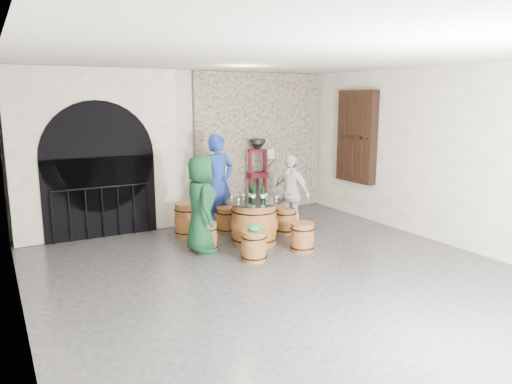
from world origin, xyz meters
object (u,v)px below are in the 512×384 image
barrel_stool_left (206,237)px  barrel_stool_right (286,221)px  side_barrel (187,220)px  barrel_stool_far (227,220)px  corking_press (258,172)px  person_green (201,204)px  person_white (290,194)px  barrel_table (254,223)px  person_blue (219,183)px  barrel_stool_near_right (303,237)px  wine_bottle_center (263,194)px  wine_bottle_right (251,193)px  barrel_stool_near_left (254,246)px  wine_bottle_left (253,194)px

barrel_stool_left → barrel_stool_right: same height
side_barrel → barrel_stool_far: bearing=-7.9°
side_barrel → corking_press: (2.04, 0.86, 0.67)m
person_green → person_white: size_ratio=1.09×
barrel_table → barrel_stool_right: barrel_table is taller
barrel_stool_right → person_white: 0.54m
barrel_stool_left → person_white: (1.96, 0.32, 0.52)m
barrel_table → barrel_stool_right: (0.89, 0.32, -0.15)m
barrel_stool_left → person_blue: size_ratio=0.26×
barrel_stool_near_right → person_green: 1.85m
barrel_stool_left → wine_bottle_center: wine_bottle_center is taller
barrel_stool_right → person_green: bearing=-172.1°
barrel_stool_right → wine_bottle_right: 1.16m
barrel_stool_near_left → corking_press: bearing=59.7°
side_barrel → barrel_stool_left: bearing=-92.6°
barrel_stool_near_left → wine_bottle_left: bearing=62.0°
barrel_stool_far → barrel_stool_near_left: 1.80m
barrel_stool_near_right → side_barrel: 2.32m
person_blue → side_barrel: (-0.76, -0.18, -0.63)m
barrel_stool_near_left → person_white: bearing=38.9°
wine_bottle_right → side_barrel: size_ratio=0.49×
barrel_table → person_blue: (-0.14, 1.23, 0.56)m
barrel_stool_far → person_green: size_ratio=0.30×
person_blue → barrel_stool_left: bearing=-139.0°
barrel_table → person_white: 1.15m
wine_bottle_center → side_barrel: (-1.01, 1.15, -0.61)m
barrel_stool_right → person_white: bearing=20.0°
barrel_stool_left → wine_bottle_center: 1.27m
wine_bottle_center → barrel_stool_near_right: bearing=-58.4°
barrel_table → barrel_stool_near_right: barrel_table is taller
wine_bottle_center → corking_press: 2.26m
person_white → wine_bottle_right: 1.09m
barrel_table → wine_bottle_center: (0.12, -0.11, 0.54)m
barrel_table → barrel_stool_left: 0.96m
wine_bottle_left → wine_bottle_right: same height
wine_bottle_right → barrel_stool_right: bearing=13.6°
barrel_stool_near_right → wine_bottle_right: bearing=121.8°
wine_bottle_left → corking_press: (1.17, 1.92, 0.07)m
barrel_stool_near_left → person_blue: size_ratio=0.26×
barrel_table → wine_bottle_left: wine_bottle_left is taller
person_white → barrel_stool_far: bearing=-134.0°
person_blue → side_barrel: person_blue is taller
barrel_table → side_barrel: (-0.90, 1.05, -0.07)m
person_blue → person_white: (1.16, -0.85, -0.19)m
barrel_stool_right → wine_bottle_center: bearing=-150.9°
wine_bottle_left → wine_bottle_right: bearing=83.9°
barrel_stool_right → person_blue: bearing=138.6°
barrel_stool_right → wine_bottle_left: bearing=-159.7°
barrel_stool_right → person_white: (0.14, 0.05, 0.52)m
side_barrel → wine_bottle_left: bearing=-50.9°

